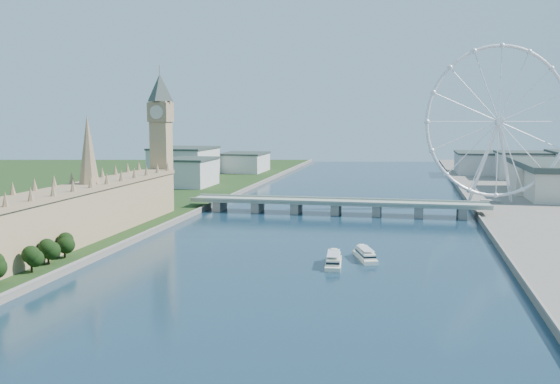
# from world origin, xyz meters

# --- Properties ---
(ground) EXTENTS (2000.00, 2000.00, 0.00)m
(ground) POSITION_xyz_m (0.00, 0.00, 0.00)
(ground) COLOR #1C3B4E
(ground) RESTS_ON ground
(parliament_range) EXTENTS (24.00, 200.00, 70.00)m
(parliament_range) POSITION_xyz_m (-128.00, 170.00, 18.48)
(parliament_range) COLOR tan
(parliament_range) RESTS_ON ground
(big_ben) EXTENTS (20.02, 20.02, 110.00)m
(big_ben) POSITION_xyz_m (-128.00, 278.00, 66.57)
(big_ben) COLOR tan
(big_ben) RESTS_ON ground
(westminster_bridge) EXTENTS (220.00, 22.00, 9.50)m
(westminster_bridge) POSITION_xyz_m (0.00, 300.00, 6.63)
(westminster_bridge) COLOR gray
(westminster_bridge) RESTS_ON ground
(london_eye) EXTENTS (113.60, 39.12, 124.30)m
(london_eye) POSITION_xyz_m (119.98, 355.08, 67.52)
(london_eye) COLOR silver
(london_eye) RESTS_ON ground
(county_hall) EXTENTS (54.00, 144.00, 35.00)m
(county_hall) POSITION_xyz_m (175.00, 430.00, 0.00)
(county_hall) COLOR beige
(county_hall) RESTS_ON ground
(city_skyline) EXTENTS (505.00, 280.00, 32.00)m
(city_skyline) POSITION_xyz_m (39.22, 560.08, 16.96)
(city_skyline) COLOR beige
(city_skyline) RESTS_ON ground
(tour_boat_near) EXTENTS (10.33, 30.88, 6.71)m
(tour_boat_near) POSITION_xyz_m (17.27, 137.48, 0.00)
(tour_boat_near) COLOR beige
(tour_boat_near) RESTS_ON ground
(tour_boat_far) EXTENTS (15.57, 29.19, 6.25)m
(tour_boat_far) POSITION_xyz_m (31.49, 153.89, 0.00)
(tour_boat_far) COLOR white
(tour_boat_far) RESTS_ON ground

